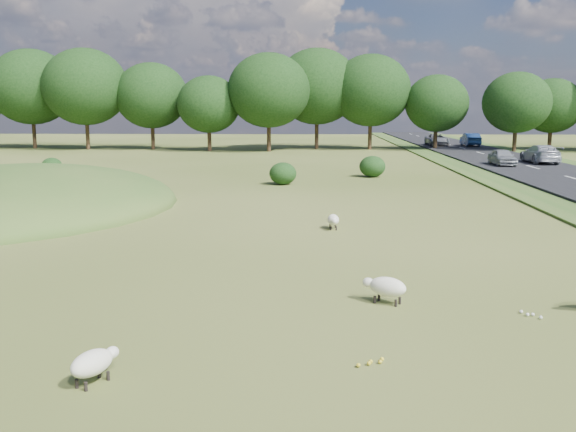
# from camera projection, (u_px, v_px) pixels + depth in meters

# --- Properties ---
(ground) EXTENTS (160.00, 160.00, 0.00)m
(ground) POSITION_uv_depth(u_px,v_px,m) (266.00, 188.00, 38.93)
(ground) COLOR #3B4D18
(ground) RESTS_ON ground
(mound) EXTENTS (16.00, 20.00, 4.00)m
(mound) POSITION_uv_depth(u_px,v_px,m) (10.00, 207.00, 31.52)
(mound) COLOR #33561E
(mound) RESTS_ON ground
(road) EXTENTS (8.00, 150.00, 0.25)m
(road) POSITION_uv_depth(u_px,v_px,m) (542.00, 171.00, 47.98)
(road) COLOR black
(road) RESTS_ON ground
(treeline) EXTENTS (96.28, 14.66, 11.70)m
(treeline) POSITION_uv_depth(u_px,v_px,m) (279.00, 92.00, 72.79)
(treeline) COLOR black
(treeline) RESTS_ON ground
(shrubs) EXTENTS (24.98, 7.32, 1.50)m
(shrubs) POSITION_uv_depth(u_px,v_px,m) (265.00, 169.00, 43.90)
(shrubs) COLOR black
(shrubs) RESTS_ON ground
(sheep_0) EXTENTS (0.49, 1.05, 0.60)m
(sheep_0) POSITION_uv_depth(u_px,v_px,m) (333.00, 220.00, 25.69)
(sheep_0) COLOR beige
(sheep_0) RESTS_ON ground
(sheep_1) EXTENTS (1.20, 0.94, 0.68)m
(sheep_1) POSITION_uv_depth(u_px,v_px,m) (386.00, 287.00, 15.94)
(sheep_1) COLOR beige
(sheep_1) RESTS_ON ground
(sheep_2) EXTENTS (0.83, 1.10, 0.62)m
(sheep_2) POSITION_uv_depth(u_px,v_px,m) (93.00, 363.00, 11.29)
(sheep_2) COLOR beige
(sheep_2) RESTS_ON ground
(car_0) EXTENTS (2.35, 5.10, 1.42)m
(car_0) POSITION_uv_depth(u_px,v_px,m) (437.00, 139.00, 78.93)
(car_0) COLOR #97989E
(car_0) RESTS_ON road
(car_2) EXTENTS (2.14, 5.27, 1.53)m
(car_2) POSITION_uv_depth(u_px,v_px,m) (540.00, 154.00, 53.65)
(car_2) COLOR #B2B6BB
(car_2) RESTS_ON road
(car_3) EXTENTS (1.57, 3.91, 1.33)m
(car_3) POSITION_uv_depth(u_px,v_px,m) (502.00, 157.00, 51.60)
(car_3) COLOR #929598
(car_3) RESTS_ON road
(car_4) EXTENTS (1.62, 4.65, 1.53)m
(car_4) POSITION_uv_depth(u_px,v_px,m) (470.00, 139.00, 77.70)
(car_4) COLOR navy
(car_4) RESTS_ON road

